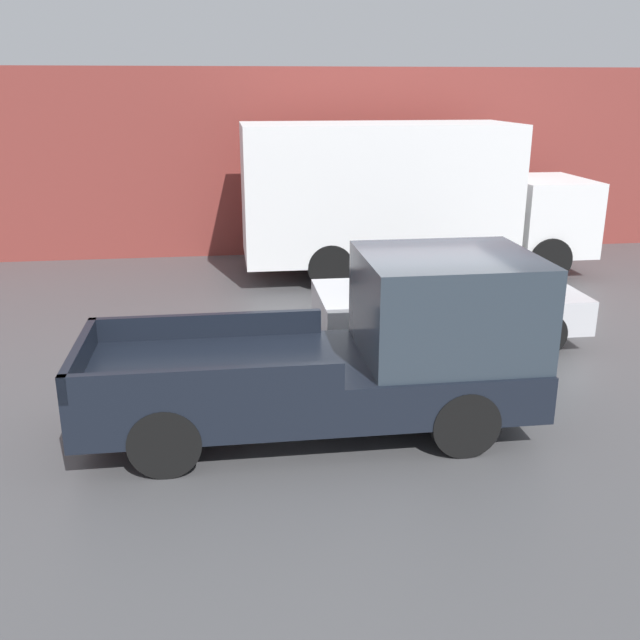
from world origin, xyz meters
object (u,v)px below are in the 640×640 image
at_px(pickup_truck, 361,350).
at_px(delivery_truck, 401,195).
at_px(newspaper_box, 541,228).
at_px(car, 449,296).

bearing_deg(pickup_truck, delivery_truck, 72.67).
distance_m(delivery_truck, newspaper_box, 4.95).
height_order(pickup_truck, newspaper_box, pickup_truck).
bearing_deg(delivery_truck, pickup_truck, -107.33).
relative_size(pickup_truck, delivery_truck, 0.71).
distance_m(car, newspaper_box, 7.99).
xyz_separation_m(delivery_truck, newspaper_box, (4.30, 2.12, -1.24)).
height_order(car, delivery_truck, delivery_truck).
distance_m(pickup_truck, newspaper_box, 11.58).
xyz_separation_m(pickup_truck, car, (2.05, 2.94, -0.25)).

